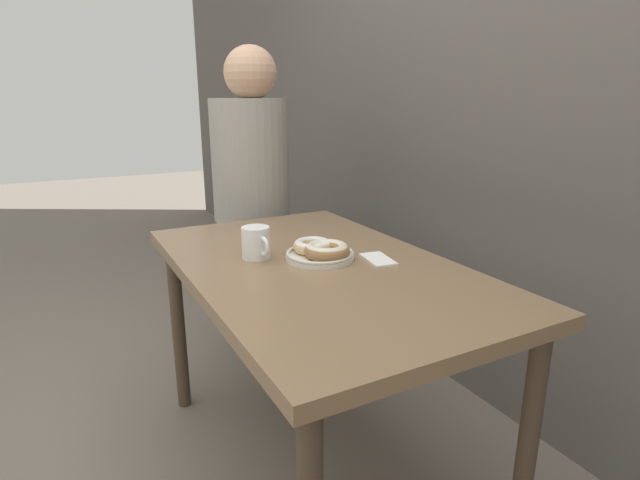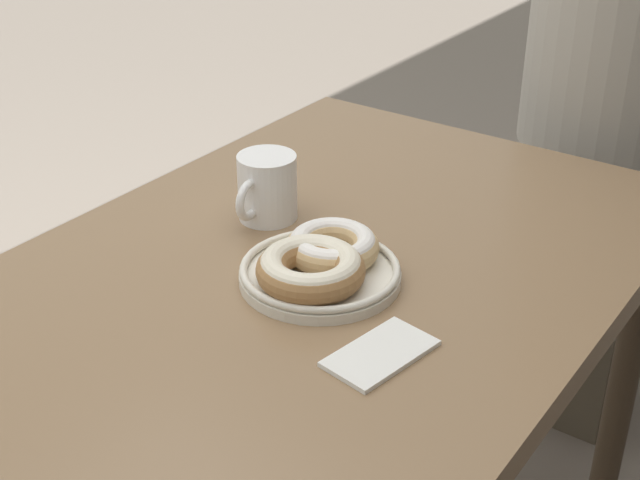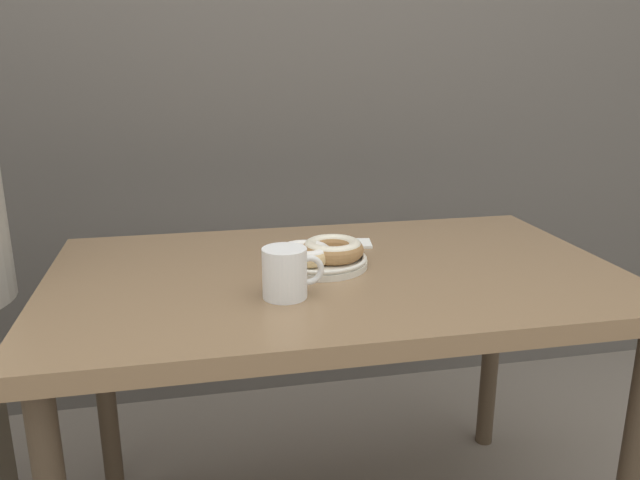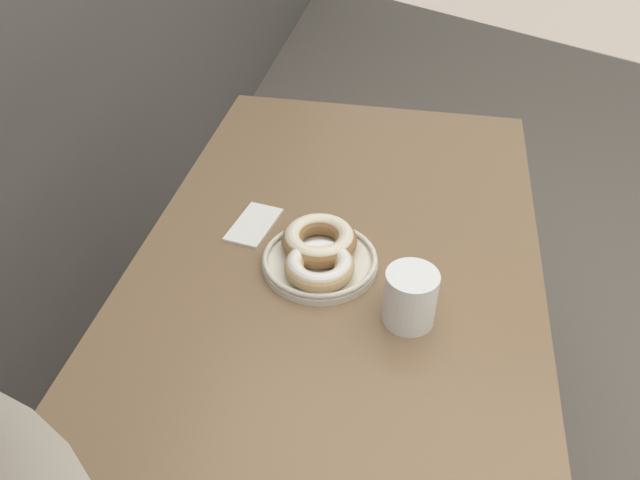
% 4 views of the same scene
% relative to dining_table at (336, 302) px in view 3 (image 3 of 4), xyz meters
% --- Properties ---
extents(wall_back, '(8.00, 0.05, 2.60)m').
position_rel_dining_table_xyz_m(wall_back, '(0.00, 0.79, 0.67)').
color(wall_back, '#56514C').
rests_on(wall_back, ground_plane).
extents(dining_table, '(1.22, 0.73, 0.71)m').
position_rel_dining_table_xyz_m(dining_table, '(0.00, 0.00, 0.00)').
color(dining_table, '#846647').
rests_on(dining_table, ground_plane).
extents(donut_plate, '(0.23, 0.21, 0.06)m').
position_rel_dining_table_xyz_m(donut_plate, '(-0.03, 0.03, 0.10)').
color(donut_plate, silver).
rests_on(donut_plate, dining_table).
extents(coffee_mug, '(0.12, 0.09, 0.10)m').
position_rel_dining_table_xyz_m(coffee_mug, '(-0.13, -0.14, 0.13)').
color(coffee_mug, white).
rests_on(coffee_mug, dining_table).
extents(napkin, '(0.14, 0.09, 0.01)m').
position_rel_dining_table_xyz_m(napkin, '(0.06, 0.18, 0.08)').
color(napkin, white).
rests_on(napkin, dining_table).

